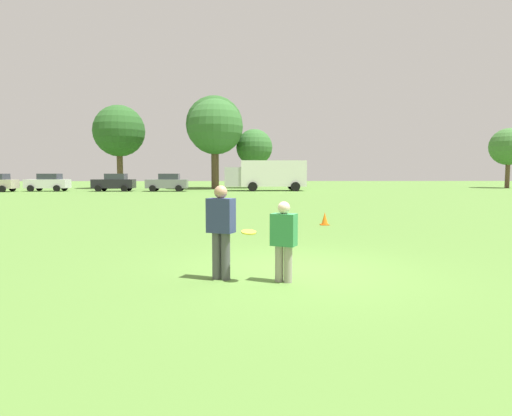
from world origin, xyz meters
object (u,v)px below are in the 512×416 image
Objects in this scene: player_thrower at (221,227)px; frisbee at (249,232)px; parked_car_mid_left at (48,182)px; box_truck at (267,174)px; player_defender at (284,237)px; traffic_cone at (325,219)px; parked_car_mid_right at (168,182)px; parked_car_center at (114,182)px.

player_thrower is 6.35× the size of frisbee.
box_truck reaches higher than parked_car_mid_left.
frisbee is at bearing -61.67° from parked_car_mid_left.
box_truck is (22.75, 0.39, 0.83)m from parked_car_mid_left.
traffic_cone is (2.29, 8.40, -0.58)m from player_defender.
parked_car_mid_right is at bearing 103.05° from player_defender.
traffic_cone is at bearing -60.66° from parked_car_center.
player_thrower is 8.89m from traffic_cone.
frisbee is at bearing -93.40° from box_truck.
parked_car_mid_right is at bearing -175.55° from box_truck.
parked_car_mid_right is (12.39, -0.41, 0.00)m from parked_car_mid_left.
parked_car_mid_left is (-20.47, 37.97, 0.02)m from frisbee.
frisbee is 0.03× the size of box_truck.
frisbee is 0.06× the size of parked_car_mid_right.
player_defender is 0.34× the size of parked_car_center.
player_thrower reaches higher than player_defender.
parked_car_center is at bearing 110.64° from player_defender.
parked_car_center is (-13.10, 37.57, -0.05)m from player_thrower.
traffic_cone is 31.17m from parked_car_mid_right.
parked_car_center reaches higher than traffic_cone.
frisbee is 40.18m from parked_car_center.
parked_car_center is at bearing 119.34° from traffic_cone.
traffic_cone is 33.73m from parked_car_center.
parked_car_mid_right is at bearing 110.65° from traffic_cone.
box_truck is (1.66, 38.36, 0.94)m from player_defender.
parked_car_center is 5.54m from parked_car_mid_right.
box_truck is at bearing 86.60° from frisbee.
player_thrower is 3.61× the size of traffic_cone.
parked_car_mid_left reaches higher than player_thrower.
player_defender is at bearing -92.47° from box_truck.
player_defender is at bearing -69.36° from parked_car_center.
traffic_cone is at bearing -69.35° from parked_car_mid_right.
parked_car_center is at bearing -177.97° from box_truck.
parked_car_mid_right reaches higher than traffic_cone.
box_truck is (2.79, 38.14, 0.78)m from player_thrower.
frisbee is (-0.62, -0.01, 0.10)m from player_defender.
parked_car_mid_left reaches higher than frisbee.
parked_car_center is at bearing 177.50° from parked_car_mid_right.
player_thrower is 0.56m from frisbee.
parked_car_mid_left and parked_car_center have the same top height.
parked_car_mid_right is (-10.99, 29.15, 0.69)m from traffic_cone.
parked_car_mid_right is at bearing -1.91° from parked_car_mid_left.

